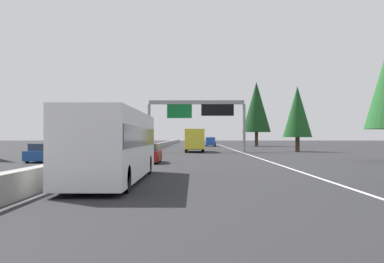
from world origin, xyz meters
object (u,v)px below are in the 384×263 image
Objects in this scene: sign_gantry_overhead at (198,111)px; conifer_right_far at (256,107)px; oncoming_near at (44,153)px; oncoming_far at (70,148)px; sedan_near_right at (192,145)px; box_truck_near_center at (195,140)px; bus_far_left at (114,143)px; pickup_distant_b at (210,142)px; conifer_right_mid at (297,112)px; sedan_far_center at (148,154)px.

sign_gantry_overhead is 36.75m from conifer_right_far.
oncoming_far reaches higher than oncoming_near.
sign_gantry_overhead reaches higher than sedan_near_right.
box_truck_near_center is at bearing 151.91° from oncoming_near.
oncoming_far is at bearing 19.90° from bus_far_left.
pickup_distant_b is 22.15m from sedan_near_right.
box_truck_near_center is 0.97× the size of conifer_right_mid.
sedan_near_right is at bearing 157.32° from oncoming_far.
bus_far_left reaches higher than box_truck_near_center.
sign_gantry_overhead is 1.45× the size of conifer_right_mid.
oncoming_far is 30.96m from conifer_right_mid.
conifer_right_mid is (-10.62, -14.15, 4.61)m from sedan_near_right.
sign_gantry_overhead is at bearing 150.76° from oncoming_near.
oncoming_far reaches higher than sedan_far_center.
pickup_distant_b is at bearing -5.56° from bus_far_left.
sign_gantry_overhead is at bearing 175.12° from pickup_distant_b.
sign_gantry_overhead is 24.57m from sedan_far_center.
sedan_near_right is (50.23, -3.23, -1.03)m from bus_far_left.
pickup_distant_b is 1.27× the size of oncoming_near.
pickup_distant_b reaches higher than sedan_far_center.
bus_far_left is 2.61× the size of oncoming_near.
pickup_distant_b is at bearing 17.70° from conifer_right_mid.
bus_far_left is 2.05× the size of oncoming_far.
pickup_distant_b is at bearing 92.21° from conifer_right_far.
oncoming_near is (-56.46, 15.42, -0.23)m from pickup_distant_b.
bus_far_left is at bearing 156.32° from conifer_right_mid.
conifer_right_mid is (-32.44, -10.35, 4.38)m from pickup_distant_b.
sign_gantry_overhead is 26.03m from oncoming_near.
conifer_right_far is (49.64, -24.77, 7.19)m from oncoming_far.
box_truck_near_center reaches higher than sedan_far_center.
pickup_distant_b is 0.42× the size of conifer_right_far.
sedan_far_center is 0.33× the size of conifer_right_far.
sedan_far_center is (14.16, -0.06, -1.03)m from bus_far_left.
oncoming_near is at bearing 164.72° from pickup_distant_b.
box_truck_near_center is at bearing 57.67° from sign_gantry_overhead.
bus_far_left is 2.05× the size of pickup_distant_b.
bus_far_left is 2.61× the size of sedan_far_center.
conifer_right_mid is (39.61, -17.37, 3.58)m from bus_far_left.
oncoming_near is at bearing 150.76° from sign_gantry_overhead.
sign_gantry_overhead reaches higher than pickup_distant_b.
conifer_right_far reaches higher than oncoming_far.
conifer_right_far is at bearing 153.48° from oncoming_far.
pickup_distant_b is (72.05, -7.02, -0.80)m from bus_far_left.
oncoming_near is at bearing 156.31° from conifer_right_far.
oncoming_near is (-34.64, 11.63, 0.00)m from sedan_near_right.
sign_gantry_overhead is 2.26× the size of oncoming_far.
bus_far_left is 1.32× the size of conifer_right_mid.
oncoming_near is at bearing 80.39° from sedan_far_center.
sign_gantry_overhead is at bearing -175.91° from sedan_near_right.
box_truck_near_center is at bearing -177.89° from sedan_near_right.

